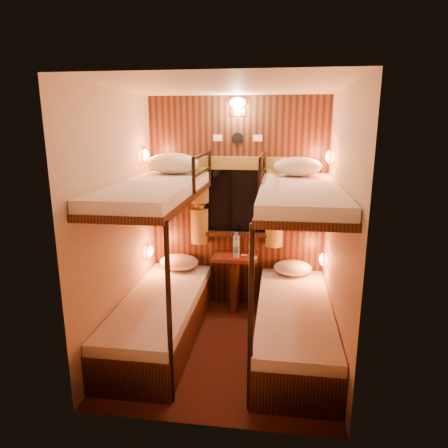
# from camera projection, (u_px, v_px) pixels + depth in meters

# --- Properties ---
(floor) EXTENTS (2.10, 2.10, 0.00)m
(floor) POSITION_uv_depth(u_px,v_px,m) (225.00, 347.00, 3.87)
(floor) COLOR #34130E
(floor) RESTS_ON ground
(ceiling) EXTENTS (2.10, 2.10, 0.00)m
(ceiling) POSITION_uv_depth(u_px,v_px,m) (225.00, 86.00, 3.28)
(ceiling) COLOR silver
(ceiling) RESTS_ON wall_back
(wall_back) EXTENTS (2.40, 0.00, 2.40)m
(wall_back) POSITION_uv_depth(u_px,v_px,m) (237.00, 205.00, 4.58)
(wall_back) COLOR #C6B293
(wall_back) RESTS_ON floor
(wall_front) EXTENTS (2.40, 0.00, 2.40)m
(wall_front) POSITION_uv_depth(u_px,v_px,m) (203.00, 268.00, 2.57)
(wall_front) COLOR #C6B293
(wall_front) RESTS_ON floor
(wall_left) EXTENTS (0.00, 2.40, 2.40)m
(wall_left) POSITION_uv_depth(u_px,v_px,m) (119.00, 223.00, 3.71)
(wall_left) COLOR #C6B293
(wall_left) RESTS_ON floor
(wall_right) EXTENTS (0.00, 2.40, 2.40)m
(wall_right) POSITION_uv_depth(u_px,v_px,m) (340.00, 231.00, 3.44)
(wall_right) COLOR #C6B293
(wall_right) RESTS_ON floor
(back_panel) EXTENTS (2.00, 0.03, 2.40)m
(back_panel) POSITION_uv_depth(u_px,v_px,m) (237.00, 205.00, 4.57)
(back_panel) COLOR black
(back_panel) RESTS_ON floor
(bunk_left) EXTENTS (0.72, 1.90, 1.82)m
(bunk_left) POSITION_uv_depth(u_px,v_px,m) (160.00, 287.00, 3.88)
(bunk_left) COLOR black
(bunk_left) RESTS_ON floor
(bunk_right) EXTENTS (0.72, 1.90, 1.82)m
(bunk_right) POSITION_uv_depth(u_px,v_px,m) (295.00, 294.00, 3.71)
(bunk_right) COLOR black
(bunk_right) RESTS_ON floor
(window) EXTENTS (1.00, 0.12, 0.79)m
(window) POSITION_uv_depth(u_px,v_px,m) (237.00, 207.00, 4.54)
(window) COLOR black
(window) RESTS_ON back_panel
(curtains) EXTENTS (1.10, 0.22, 1.00)m
(curtains) POSITION_uv_depth(u_px,v_px,m) (237.00, 200.00, 4.49)
(curtains) COLOR olive
(curtains) RESTS_ON back_panel
(back_fixtures) EXTENTS (0.54, 0.09, 0.48)m
(back_fixtures) POSITION_uv_depth(u_px,v_px,m) (238.00, 110.00, 4.28)
(back_fixtures) COLOR black
(back_fixtures) RESTS_ON back_panel
(reading_lamps) EXTENTS (2.00, 0.20, 1.25)m
(reading_lamps) POSITION_uv_depth(u_px,v_px,m) (234.00, 207.00, 4.24)
(reading_lamps) COLOR #FF5F26
(reading_lamps) RESTS_ON wall_left
(table) EXTENTS (0.50, 0.34, 0.66)m
(table) POSITION_uv_depth(u_px,v_px,m) (235.00, 275.00, 4.58)
(table) COLOR #612916
(table) RESTS_ON floor
(bottle_left) EXTENTS (0.07, 0.07, 0.26)m
(bottle_left) POSITION_uv_depth(u_px,v_px,m) (236.00, 245.00, 4.55)
(bottle_left) COLOR #99BFE5
(bottle_left) RESTS_ON table
(bottle_right) EXTENTS (0.07, 0.07, 0.25)m
(bottle_right) POSITION_uv_depth(u_px,v_px,m) (236.00, 248.00, 4.44)
(bottle_right) COLOR #99BFE5
(bottle_right) RESTS_ON table
(sachet_a) EXTENTS (0.09, 0.08, 0.01)m
(sachet_a) POSITION_uv_depth(u_px,v_px,m) (253.00, 258.00, 4.44)
(sachet_a) COLOR silver
(sachet_a) RESTS_ON table
(sachet_b) EXTENTS (0.08, 0.06, 0.01)m
(sachet_b) POSITION_uv_depth(u_px,v_px,m) (244.00, 255.00, 4.53)
(sachet_b) COLOR silver
(sachet_b) RESTS_ON table
(pillow_lower_left) EXTENTS (0.45, 0.32, 0.18)m
(pillow_lower_left) POSITION_uv_depth(u_px,v_px,m) (179.00, 262.00, 4.62)
(pillow_lower_left) COLOR silver
(pillow_lower_left) RESTS_ON bunk_left
(pillow_lower_right) EXTENTS (0.42, 0.30, 0.17)m
(pillow_lower_right) POSITION_uv_depth(u_px,v_px,m) (293.00, 268.00, 4.45)
(pillow_lower_right) COLOR silver
(pillow_lower_right) RESTS_ON bunk_right
(pillow_upper_left) EXTENTS (0.55, 0.39, 0.22)m
(pillow_upper_left) POSITION_uv_depth(u_px,v_px,m) (173.00, 163.00, 4.22)
(pillow_upper_left) COLOR silver
(pillow_upper_left) RESTS_ON bunk_left
(pillow_upper_right) EXTENTS (0.48, 0.35, 0.19)m
(pillow_upper_right) POSITION_uv_depth(u_px,v_px,m) (298.00, 166.00, 4.04)
(pillow_upper_right) COLOR silver
(pillow_upper_right) RESTS_ON bunk_right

